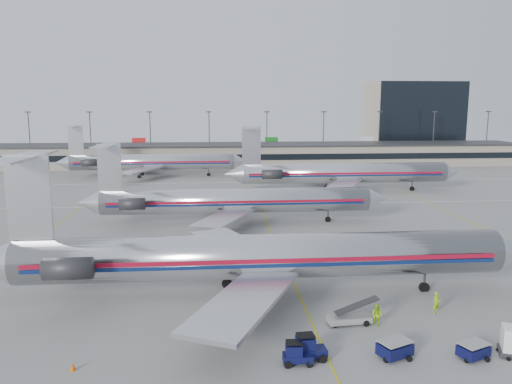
{
  "coord_description": "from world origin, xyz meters",
  "views": [
    {
      "loc": [
        -7.4,
        -44.09,
        16.68
      ],
      "look_at": [
        -1.51,
        26.72,
        4.5
      ],
      "focal_mm": 35.0,
      "sensor_mm": 36.0,
      "label": 1
    }
  ],
  "objects": [
    {
      "name": "jet_second_row",
      "position": [
        -5.26,
        26.26,
        3.4
      ],
      "size": [
        44.76,
        26.36,
        11.72
      ],
      "color": "silver",
      "rests_on": "ground"
    },
    {
      "name": "apron_markings",
      "position": [
        0.0,
        10.0,
        0.01
      ],
      "size": [
        160.0,
        0.15,
        0.02
      ],
      "primitive_type": "cube",
      "color": "silver",
      "rests_on": "ground"
    },
    {
      "name": "cone_left",
      "position": [
        -16.66,
        -13.67,
        0.27
      ],
      "size": [
        0.5,
        0.5,
        0.54
      ],
      "primitive_type": "cone",
      "rotation": [
        0.0,
        0.0,
        -0.32
      ],
      "color": "#E45507",
      "rests_on": "ground"
    },
    {
      "name": "jet_foreground",
      "position": [
        -4.3,
        -2.07,
        3.76
      ],
      "size": [
        49.47,
        29.13,
        12.95
      ],
      "color": "silver",
      "rests_on": "ground"
    },
    {
      "name": "cart_outer",
      "position": [
        9.7,
        -14.3,
        0.58
      ],
      "size": [
        2.29,
        1.96,
        1.1
      ],
      "rotation": [
        0.0,
        0.0,
        0.4
      ],
      "color": "#090C36",
      "rests_on": "ground"
    },
    {
      "name": "tug_left",
      "position": [
        -2.28,
        -14.12,
        0.73
      ],
      "size": [
        2.01,
        1.08,
        1.6
      ],
      "rotation": [
        0.0,
        0.0,
        -0.05
      ],
      "color": "#090C36",
      "rests_on": "ground"
    },
    {
      "name": "tug_center",
      "position": [
        -1.39,
        -13.55,
        0.82
      ],
      "size": [
        2.29,
        1.28,
        1.8
      ],
      "rotation": [
        0.0,
        0.0,
        0.08
      ],
      "color": "#090C36",
      "rests_on": "ground"
    },
    {
      "name": "ramp_worker_near",
      "position": [
        10.44,
        -6.97,
        0.93
      ],
      "size": [
        0.79,
        0.66,
        1.85
      ],
      "primitive_type": "imported",
      "rotation": [
        0.0,
        0.0,
        0.38
      ],
      "color": "#89BF12",
      "rests_on": "ground"
    },
    {
      "name": "jet_third_row",
      "position": [
        17.27,
        51.94,
        3.79
      ],
      "size": [
        47.69,
        29.33,
        13.04
      ],
      "color": "silver",
      "rests_on": "ground"
    },
    {
      "name": "light_mast_row",
      "position": [
        0.0,
        112.0,
        8.58
      ],
      "size": [
        163.6,
        0.4,
        15.28
      ],
      "color": "#38383D",
      "rests_on": "ground"
    },
    {
      "name": "ground",
      "position": [
        0.0,
        0.0,
        0.0
      ],
      "size": [
        260.0,
        260.0,
        0.0
      ],
      "primitive_type": "plane",
      "color": "gray",
      "rests_on": "ground"
    },
    {
      "name": "belt_loader",
      "position": [
        2.91,
        -8.37,
        0.56
      ],
      "size": [
        4.04,
        1.54,
        2.1
      ],
      "rotation": [
        0.0,
        0.0,
        0.1
      ],
      "color": "gray",
      "rests_on": "ground"
    },
    {
      "name": "terminal",
      "position": [
        0.0,
        97.97,
        3.16
      ],
      "size": [
        162.0,
        17.0,
        6.25
      ],
      "color": "gray",
      "rests_on": "ground"
    },
    {
      "name": "ramp_worker_far",
      "position": [
        4.84,
        -8.91,
        0.89
      ],
      "size": [
        1.09,
        1.07,
        1.78
      ],
      "primitive_type": "imported",
      "rotation": [
        0.0,
        0.0,
        -0.72
      ],
      "color": "#98D914",
      "rests_on": "ground"
    },
    {
      "name": "jet_back_row",
      "position": [
        -23.15,
        76.75,
        3.63
      ],
      "size": [
        45.67,
        28.09,
        12.49
      ],
      "color": "silver",
      "rests_on": "ground"
    },
    {
      "name": "distant_building",
      "position": [
        62.0,
        128.0,
        12.5
      ],
      "size": [
        30.0,
        20.0,
        25.0
      ],
      "primitive_type": "cube",
      "color": "tan",
      "rests_on": "ground"
    },
    {
      "name": "cart_inner",
      "position": [
        4.49,
        -13.75,
        0.65
      ],
      "size": [
        2.54,
        2.2,
        1.21
      ],
      "rotation": [
        0.0,
        0.0,
        0.42
      ],
      "color": "#090C36",
      "rests_on": "ground"
    }
  ]
}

